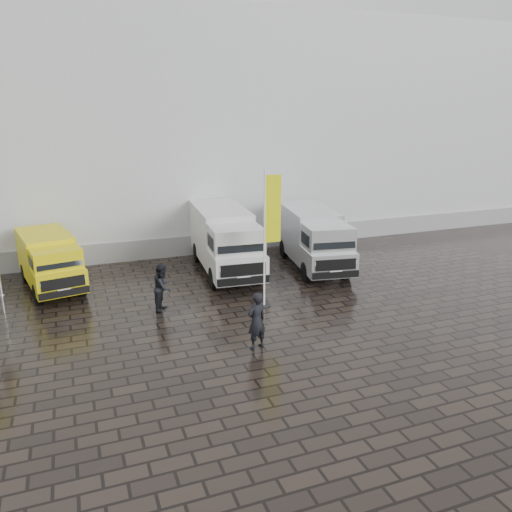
{
  "coord_description": "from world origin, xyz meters",
  "views": [
    {
      "loc": [
        -7.08,
        -16.12,
        7.16
      ],
      "look_at": [
        -0.17,
        2.2,
        1.37
      ],
      "focal_mm": 35.0,
      "sensor_mm": 36.0,
      "label": 1
    }
  ],
  "objects_px": {
    "van_white": "(225,242)",
    "van_silver": "(313,239)",
    "person_tent": "(163,287)",
    "person_front": "(257,321)",
    "van_yellow": "(50,262)",
    "wheelie_bin": "(308,235)",
    "flagpole": "(269,231)"
  },
  "relations": [
    {
      "from": "person_front",
      "to": "van_silver",
      "type": "bearing_deg",
      "value": -145.8
    },
    {
      "from": "van_white",
      "to": "van_silver",
      "type": "relative_size",
      "value": 1.06
    },
    {
      "from": "van_yellow",
      "to": "van_silver",
      "type": "relative_size",
      "value": 0.79
    },
    {
      "from": "person_front",
      "to": "person_tent",
      "type": "distance_m",
      "value": 4.63
    },
    {
      "from": "flagpole",
      "to": "person_tent",
      "type": "xyz_separation_m",
      "value": [
        -3.82,
        0.95,
        -2.0
      ]
    },
    {
      "from": "van_silver",
      "to": "wheelie_bin",
      "type": "height_order",
      "value": "van_silver"
    },
    {
      "from": "van_white",
      "to": "flagpole",
      "type": "xyz_separation_m",
      "value": [
        0.32,
        -4.47,
        1.47
      ]
    },
    {
      "from": "van_white",
      "to": "wheelie_bin",
      "type": "xyz_separation_m",
      "value": [
        5.58,
        2.84,
        -0.84
      ]
    },
    {
      "from": "person_front",
      "to": "person_tent",
      "type": "relative_size",
      "value": 1.05
    },
    {
      "from": "van_yellow",
      "to": "wheelie_bin",
      "type": "distance_m",
      "value": 13.19
    },
    {
      "from": "van_yellow",
      "to": "flagpole",
      "type": "height_order",
      "value": "flagpole"
    },
    {
      "from": "wheelie_bin",
      "to": "person_tent",
      "type": "bearing_deg",
      "value": -141.84
    },
    {
      "from": "person_tent",
      "to": "van_silver",
      "type": "bearing_deg",
      "value": -42.15
    },
    {
      "from": "van_yellow",
      "to": "person_tent",
      "type": "relative_size",
      "value": 2.74
    },
    {
      "from": "van_white",
      "to": "person_tent",
      "type": "height_order",
      "value": "van_white"
    },
    {
      "from": "flagpole",
      "to": "wheelie_bin",
      "type": "distance_m",
      "value": 9.29
    },
    {
      "from": "van_white",
      "to": "person_tent",
      "type": "relative_size",
      "value": 3.68
    },
    {
      "from": "flagpole",
      "to": "van_white",
      "type": "bearing_deg",
      "value": 94.15
    },
    {
      "from": "wheelie_bin",
      "to": "person_tent",
      "type": "height_order",
      "value": "person_tent"
    },
    {
      "from": "van_yellow",
      "to": "person_tent",
      "type": "xyz_separation_m",
      "value": [
        3.89,
        -3.96,
        -0.23
      ]
    },
    {
      "from": "van_white",
      "to": "van_silver",
      "type": "bearing_deg",
      "value": -5.72
    },
    {
      "from": "van_white",
      "to": "wheelie_bin",
      "type": "distance_m",
      "value": 6.32
    },
    {
      "from": "van_white",
      "to": "flagpole",
      "type": "distance_m",
      "value": 4.72
    },
    {
      "from": "van_yellow",
      "to": "flagpole",
      "type": "distance_m",
      "value": 9.3
    },
    {
      "from": "flagpole",
      "to": "wheelie_bin",
      "type": "height_order",
      "value": "flagpole"
    },
    {
      "from": "van_yellow",
      "to": "person_front",
      "type": "relative_size",
      "value": 2.62
    },
    {
      "from": "van_white",
      "to": "person_front",
      "type": "distance_m",
      "value": 7.77
    },
    {
      "from": "van_yellow",
      "to": "person_front",
      "type": "bearing_deg",
      "value": -64.7
    },
    {
      "from": "van_yellow",
      "to": "van_silver",
      "type": "bearing_deg",
      "value": -17.28
    },
    {
      "from": "person_tent",
      "to": "wheelie_bin",
      "type": "bearing_deg",
      "value": -27.33
    },
    {
      "from": "person_tent",
      "to": "van_white",
      "type": "bearing_deg",
      "value": -17.13
    },
    {
      "from": "van_silver",
      "to": "person_front",
      "type": "bearing_deg",
      "value": -118.98
    }
  ]
}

